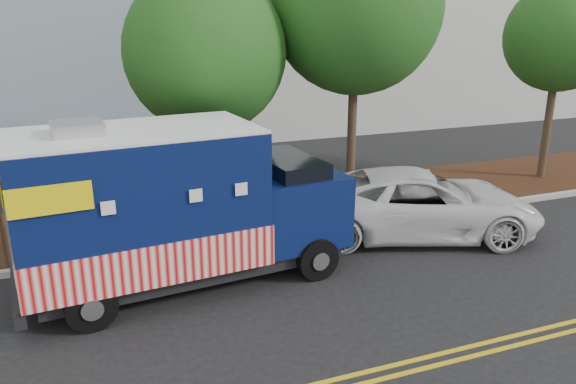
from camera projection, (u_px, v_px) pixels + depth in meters
name	position (u px, v px, depth m)	size (l,w,h in m)	color
ground	(193.00, 276.00, 12.33)	(120.00, 120.00, 0.00)	black
curb	(181.00, 249.00, 13.55)	(120.00, 0.18, 0.15)	#9E9E99
mulch_strip	(167.00, 220.00, 15.42)	(120.00, 4.00, 0.15)	#331A0E
tree_b	(205.00, 52.00, 14.58)	(4.25, 4.25, 6.68)	#38281C
tree_c	(356.00, 8.00, 15.29)	(4.74, 4.74, 8.03)	#38281C
tree_d	(560.00, 37.00, 17.92)	(3.50, 3.50, 6.56)	#38281C
sign_post	(0.00, 222.00, 12.10)	(0.06, 0.06, 2.40)	#473828
food_truck	(170.00, 211.00, 11.49)	(7.07, 3.20, 3.62)	black
white_car	(419.00, 203.00, 14.43)	(2.81, 6.09, 1.69)	silver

